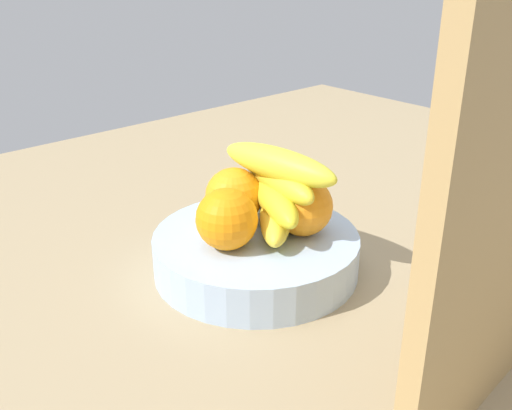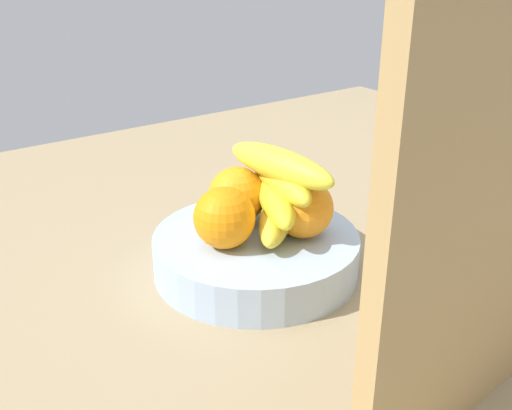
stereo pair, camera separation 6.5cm
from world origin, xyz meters
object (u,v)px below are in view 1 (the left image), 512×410
object	(u,v)px
banana_bunch	(276,188)
orange_front_left	(227,219)
orange_center	(234,196)
fruit_bowl	(256,253)
cutting_board	(511,216)
orange_front_right	(303,206)

from	to	relation	value
banana_bunch	orange_front_left	bearing A→B (deg)	1.62
orange_center	banana_bunch	world-z (taller)	banana_bunch
orange_front_left	orange_center	distance (cm)	6.77
fruit_bowl	orange_front_left	distance (cm)	7.71
cutting_board	banana_bunch	bearing A→B (deg)	-100.71
fruit_bowl	orange_center	distance (cm)	7.61
orange_center	cutting_board	world-z (taller)	cutting_board
fruit_bowl	cutting_board	distance (cm)	33.98
banana_bunch	cutting_board	bearing A→B (deg)	83.70
fruit_bowl	banana_bunch	xyz separation A→B (cm)	(-3.38, -0.10, 7.79)
fruit_bowl	cutting_board	size ratio (longest dim) A/B	0.71
banana_bunch	cutting_board	distance (cm)	31.48
cutting_board	orange_front_right	bearing A→B (deg)	-103.93
orange_front_left	cutting_board	bearing A→B (deg)	98.84
orange_front_left	banana_bunch	bearing A→B (deg)	-178.38
orange_front_left	orange_center	xyz separation A→B (cm)	(-4.95, -4.62, 0.00)
orange_front_right	orange_center	size ratio (longest dim) A/B	1.00
orange_front_left	orange_front_right	world-z (taller)	same
orange_front_left	banana_bunch	size ratio (longest dim) A/B	0.39
orange_front_right	banana_bunch	bearing A→B (deg)	-72.52
orange_front_right	cutting_board	size ratio (longest dim) A/B	0.20
orange_front_right	banana_bunch	xyz separation A→B (cm)	(1.13, -3.60, 1.65)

